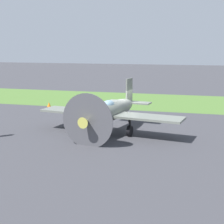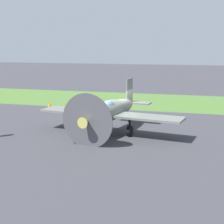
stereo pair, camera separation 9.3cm
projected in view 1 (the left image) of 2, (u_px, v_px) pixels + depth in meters
The scene contains 5 objects.
ground_plane at pixel (120, 124), 25.76m from camera, with size 160.00×160.00×0.00m, color #38383D.
grass_verge at pixel (145, 101), 36.42m from camera, with size 120.00×11.00×0.01m, color #476B2D.
airplane_lead at pixel (111, 111), 23.04m from camera, with size 9.97×7.93×3.53m.
fuel_drum at pixel (99, 106), 30.75m from camera, with size 0.60×0.60×0.90m, color #476633.
runway_marker_cone at pixel (49, 104), 33.04m from camera, with size 0.36×0.36×0.44m, color orange.
Camera 1 is at (-6.01, 24.39, 5.83)m, focal length 55.46 mm.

